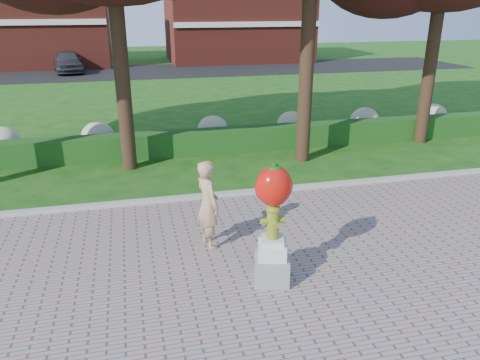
{
  "coord_description": "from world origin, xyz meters",
  "views": [
    {
      "loc": [
        -1.88,
        -8.19,
        4.83
      ],
      "look_at": [
        0.33,
        1.0,
        1.24
      ],
      "focal_mm": 35.0,
      "sensor_mm": 36.0,
      "label": 1
    }
  ],
  "objects": [
    {
      "name": "lawn_hedge",
      "position": [
        0.0,
        7.0,
        0.4
      ],
      "size": [
        24.0,
        0.7,
        0.8
      ],
      "primitive_type": "cube",
      "color": "#1A4112",
      "rests_on": "ground"
    },
    {
      "name": "hydrangea_row",
      "position": [
        0.57,
        8.0,
        0.55
      ],
      "size": [
        20.1,
        1.1,
        0.99
      ],
      "color": "#B6B78C",
      "rests_on": "ground"
    },
    {
      "name": "hydrant_sculpture",
      "position": [
        0.41,
        -1.13,
        1.25
      ],
      "size": [
        0.76,
        0.76,
        2.29
      ],
      "rotation": [
        0.0,
        0.0,
        -0.26
      ],
      "color": "gray",
      "rests_on": "walkway"
    },
    {
      "name": "parked_car",
      "position": [
        -5.96,
        28.78,
        0.81
      ],
      "size": [
        2.67,
        4.88,
        1.57
      ],
      "primitive_type": "imported",
      "rotation": [
        0.0,
        0.0,
        0.18
      ],
      "color": "#3B3E42",
      "rests_on": "street"
    },
    {
      "name": "building_left",
      "position": [
        -10.0,
        34.0,
        3.5
      ],
      "size": [
        14.0,
        8.0,
        7.0
      ],
      "primitive_type": "cube",
      "color": "maroon",
      "rests_on": "ground"
    },
    {
      "name": "ground",
      "position": [
        0.0,
        0.0,
        0.0
      ],
      "size": [
        100.0,
        100.0,
        0.0
      ],
      "primitive_type": "plane",
      "color": "#134A12",
      "rests_on": "ground"
    },
    {
      "name": "building_right",
      "position": [
        8.0,
        34.0,
        3.2
      ],
      "size": [
        12.0,
        8.0,
        6.4
      ],
      "primitive_type": "cube",
      "color": "maroon",
      "rests_on": "ground"
    },
    {
      "name": "curb",
      "position": [
        0.0,
        3.0,
        0.07
      ],
      "size": [
        40.0,
        0.18,
        0.15
      ],
      "primitive_type": "cube",
      "color": "#ADADA5",
      "rests_on": "ground"
    },
    {
      "name": "woman",
      "position": [
        -0.48,
        0.46,
        0.98
      ],
      "size": [
        0.63,
        0.79,
        1.88
      ],
      "primitive_type": "imported",
      "rotation": [
        0.0,
        0.0,
        1.87
      ],
      "color": "tan",
      "rests_on": "walkway"
    },
    {
      "name": "street",
      "position": [
        0.0,
        28.0,
        0.01
      ],
      "size": [
        50.0,
        8.0,
        0.02
      ],
      "primitive_type": "cube",
      "color": "black",
      "rests_on": "ground"
    }
  ]
}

